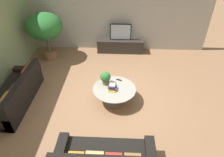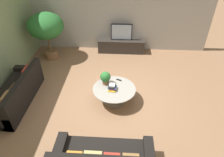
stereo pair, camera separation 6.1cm
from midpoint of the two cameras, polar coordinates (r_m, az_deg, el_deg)
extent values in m
plane|color=#8C6647|center=(5.90, -1.21, -5.77)|extent=(24.00, 24.00, 0.00)
cube|color=#A39E93|center=(8.03, 0.21, 18.39)|extent=(7.40, 0.12, 3.00)
cube|color=#2D2823|center=(8.20, 2.15, 9.40)|extent=(1.84, 0.48, 0.53)
cube|color=#2D2823|center=(8.09, 2.19, 11.02)|extent=(1.87, 0.50, 0.02)
cube|color=black|center=(7.95, 2.25, 13.20)|extent=(0.82, 0.08, 0.65)
cube|color=#99A8B7|center=(7.91, 2.24, 13.08)|extent=(0.76, 0.00, 0.58)
cube|color=black|center=(8.08, 2.20, 11.16)|extent=(0.25, 0.13, 0.02)
cylinder|color=#756656|center=(5.82, 0.34, -6.32)|extent=(0.66, 0.66, 0.02)
cylinder|color=#756656|center=(5.69, 0.35, -4.75)|extent=(0.10, 0.10, 0.44)
cylinder|color=gray|center=(5.54, 0.36, -2.95)|extent=(1.20, 1.20, 0.02)
cube|color=black|center=(6.29, -26.16, -4.64)|extent=(0.84, 2.19, 0.42)
cube|color=black|center=(5.90, -24.30, -1.74)|extent=(0.16, 2.19, 0.42)
cube|color=black|center=(6.96, -23.01, 1.03)|extent=(0.84, 0.20, 0.54)
cube|color=#B23328|center=(6.42, -23.50, 1.31)|extent=(0.14, 0.38, 0.35)
cube|color=orange|center=(6.15, -24.78, -1.08)|extent=(0.16, 0.31, 0.29)
cube|color=#422D1E|center=(5.87, -26.30, -3.31)|extent=(0.16, 0.34, 0.32)
cube|color=olive|center=(5.60, -27.99, -5.72)|extent=(0.14, 0.38, 0.35)
cylinder|color=brown|center=(8.14, -17.44, 6.63)|extent=(0.52, 0.52, 0.31)
cylinder|color=brown|center=(7.96, -17.97, 9.20)|extent=(0.08, 0.08, 0.51)
ellipsoid|color=#286B2D|center=(7.68, -18.97, 13.97)|extent=(1.27, 1.27, 0.93)
cylinder|color=brown|center=(5.67, -2.16, -1.03)|extent=(0.18, 0.18, 0.12)
sphere|color=#286B2D|center=(5.56, -2.21, 0.49)|extent=(0.29, 0.29, 0.29)
cube|color=gold|center=(5.51, -0.19, -2.84)|extent=(0.23, 0.33, 0.03)
cube|color=#A32823|center=(5.48, -0.10, -2.63)|extent=(0.21, 0.24, 0.03)
cube|color=#2D4C84|center=(5.45, -0.18, -2.46)|extent=(0.24, 0.22, 0.02)
cube|color=#232326|center=(5.43, -0.28, -2.18)|extent=(0.20, 0.23, 0.04)
cube|color=beige|center=(5.42, -0.21, -1.84)|extent=(0.16, 0.17, 0.03)
cube|color=black|center=(5.84, 1.72, -0.40)|extent=(0.16, 0.11, 0.02)
camera|label=1|loc=(0.03, -90.31, -0.22)|focal=32.00mm
camera|label=2|loc=(0.03, 89.69, 0.22)|focal=32.00mm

